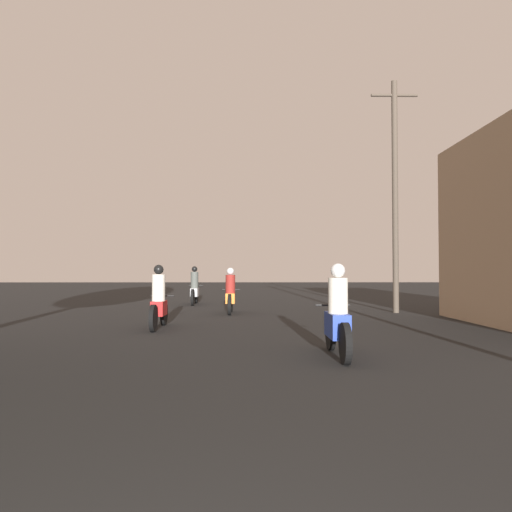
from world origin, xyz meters
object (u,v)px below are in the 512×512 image
(motorcycle_silver, at_px, (195,289))
(motorcycle_red, at_px, (159,303))
(utility_pole_far, at_px, (395,191))
(motorcycle_blue, at_px, (337,320))
(motorcycle_orange, at_px, (230,295))

(motorcycle_silver, bearing_deg, motorcycle_red, -92.11)
(utility_pole_far, bearing_deg, motorcycle_blue, -112.17)
(utility_pole_far, bearing_deg, motorcycle_orange, -178.29)
(motorcycle_silver, xyz_separation_m, utility_pole_far, (7.32, -4.31, 3.50))
(motorcycle_silver, bearing_deg, motorcycle_orange, -71.93)
(motorcycle_red, bearing_deg, motorcycle_blue, -38.97)
(motorcycle_red, relative_size, motorcycle_orange, 1.06)
(motorcycle_orange, relative_size, motorcycle_silver, 0.92)
(motorcycle_orange, bearing_deg, motorcycle_red, -104.21)
(motorcycle_blue, xyz_separation_m, utility_pole_far, (3.52, 8.63, 3.53))
(motorcycle_blue, xyz_separation_m, motorcycle_silver, (-3.81, 12.94, 0.03))
(motorcycle_blue, height_order, utility_pole_far, utility_pole_far)
(motorcycle_blue, relative_size, motorcycle_red, 0.97)
(motorcycle_blue, relative_size, motorcycle_orange, 1.03)
(motorcycle_silver, bearing_deg, utility_pole_far, -33.15)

